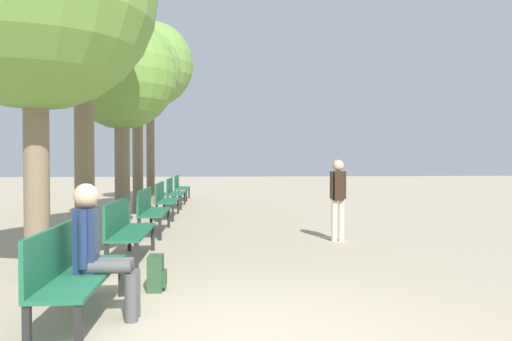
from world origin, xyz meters
name	(u,v)px	position (x,y,z in m)	size (l,w,h in m)	color
bench_row_0	(72,266)	(-1.55, 0.65, 0.56)	(0.49, 1.89, 0.95)	#1E6042
bench_row_1	(126,226)	(-1.55, 3.54, 0.56)	(0.49, 1.89, 0.95)	#1E6042
bench_row_2	(150,208)	(-1.55, 6.43, 0.56)	(0.49, 1.89, 0.95)	#1E6042
bench_row_3	(164,197)	(-1.55, 9.31, 0.56)	(0.49, 1.89, 0.95)	#1E6042
bench_row_4	(173,190)	(-1.55, 12.20, 0.56)	(0.49, 1.89, 0.95)	#1E6042
bench_row_5	(180,186)	(-1.55, 15.09, 0.56)	(0.49, 1.89, 0.95)	#1E6042
tree_row_2	(122,76)	(-2.45, 8.16, 3.63)	(2.69, 2.69, 5.01)	#7A664C
tree_row_3	(137,71)	(-2.45, 10.60, 4.16)	(2.53, 2.53, 5.48)	#7A664C
tree_row_4	(150,65)	(-2.45, 13.44, 4.87)	(3.01, 3.01, 6.41)	#7A664C
person_seated	(99,248)	(-1.30, 0.70, 0.72)	(0.63, 0.36, 1.36)	#4C4C4C
backpack	(156,273)	(-0.87, 1.77, 0.21)	(0.21, 0.30, 0.43)	#284C2D
pedestrian_near	(338,195)	(2.20, 5.15, 0.90)	(0.32, 0.22, 1.58)	beige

